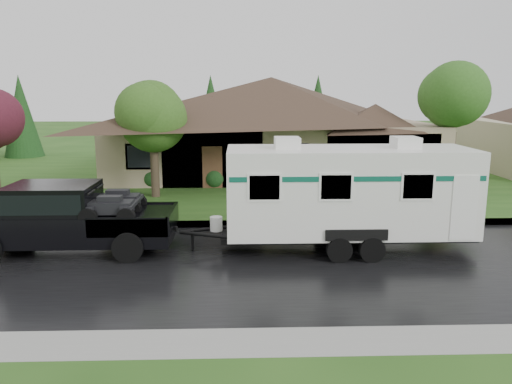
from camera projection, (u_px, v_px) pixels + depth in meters
ground at (236, 244)px, 16.41m from camera, size 140.00×140.00×0.00m
road at (236, 264)px, 14.45m from camera, size 140.00×8.00×0.01m
curb at (236, 224)px, 18.60m from camera, size 140.00×0.50×0.15m
lawn at (238, 171)px, 31.09m from camera, size 140.00×26.00×0.15m
house_main at (276, 115)px, 29.33m from camera, size 19.44×10.80×6.90m
tree_left_green at (153, 116)px, 22.37m from camera, size 3.21×3.21×5.31m
tree_right_green at (455, 101)px, 25.45m from camera, size 3.76×3.76×6.22m
shrub_row at (276, 177)px, 25.46m from camera, size 13.60×1.00×1.00m
pickup_truck at (64, 216)px, 15.39m from camera, size 6.43×2.44×2.14m
travel_trailer at (348, 191)px, 15.53m from camera, size 7.94×2.79×3.56m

